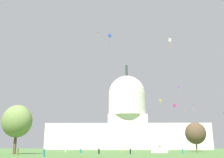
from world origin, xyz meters
name	(u,v)px	position (x,y,z in m)	size (l,w,h in m)	color
capitol_building	(127,121)	(5.48, 162.08, 21.43)	(121.16, 28.63, 65.93)	silver
event_tent	(159,145)	(11.89, 51.26, 2.43)	(6.13, 5.68, 4.82)	white
tree_east_mid	(196,133)	(29.41, 68.94, 7.18)	(11.60, 11.56, 11.53)	brown
tree_west_far	(17,121)	(-29.18, 32.76, 8.60)	(10.95, 10.25, 13.00)	brown
person_olive_back_left	(197,151)	(21.93, 43.25, 0.77)	(0.50, 0.50, 1.66)	olive
person_olive_front_center	(17,152)	(-24.33, 22.29, 0.74)	(0.51, 0.51, 1.64)	olive
person_teal_edge_east	(182,151)	(16.51, 38.87, 0.71)	(0.46, 0.46, 1.53)	#1E757A
person_teal_front_left	(81,151)	(-13.24, 44.70, 0.64)	(0.58, 0.58, 1.45)	#1E757A
person_teal_mid_left	(44,153)	(-16.24, 14.79, 0.70)	(0.44, 0.44, 1.55)	#1E757A
person_white_aisle_center	(66,150)	(-20.49, 57.66, 0.72)	(0.48, 0.48, 1.60)	silver
person_black_deep_crowd	(130,151)	(1.45, 32.73, 0.73)	(0.44, 0.44, 1.58)	black
person_tan_back_center	(122,150)	(-0.28, 52.25, 0.77)	(0.58, 0.58, 1.71)	tan
person_black_near_tree_west	(99,151)	(-6.90, 34.40, 0.72)	(0.55, 0.55, 1.59)	black
kite_black_low	(222,114)	(33.65, 51.08, 12.58)	(0.89, 1.26, 0.25)	black
kite_yellow_mid	(161,101)	(22.45, 107.18, 27.31)	(1.19, 1.19, 3.26)	yellow
kite_gold_low	(187,130)	(28.85, 79.03, 9.12)	(0.66, 0.65, 3.83)	gold
kite_lime_mid	(184,108)	(30.39, 88.09, 20.17)	(1.33, 1.30, 2.73)	#8CD133
kite_red_high	(98,33)	(-11.70, 85.84, 59.47)	(1.44, 0.70, 2.02)	red
kite_orange_mid	(194,105)	(34.23, 83.96, 20.88)	(1.03, 1.41, 3.38)	orange
kite_magenta_low	(175,105)	(13.25, 30.15, 12.40)	(0.90, 0.90, 0.77)	#D1339E
kite_green_mid	(175,115)	(35.33, 130.53, 21.70)	(0.94, 1.57, 4.06)	green
kite_white_high	(170,40)	(15.13, 39.81, 34.90)	(1.13, 0.66, 3.38)	white
kite_blue_high	(110,36)	(-4.14, 37.44, 35.70)	(1.04, 1.01, 3.53)	blue
kite_violet_mid	(179,88)	(31.55, 100.74, 33.21)	(0.81, 0.60, 3.65)	purple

